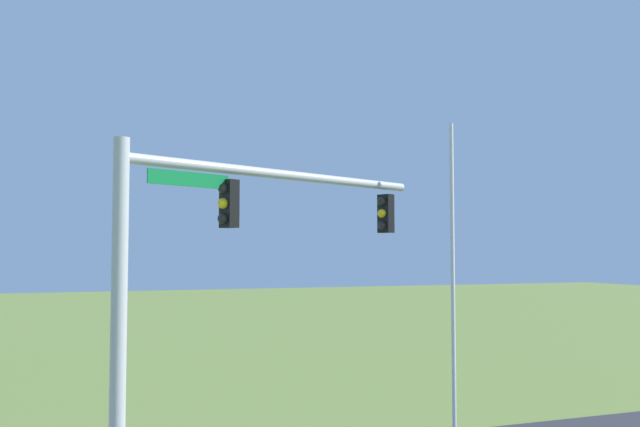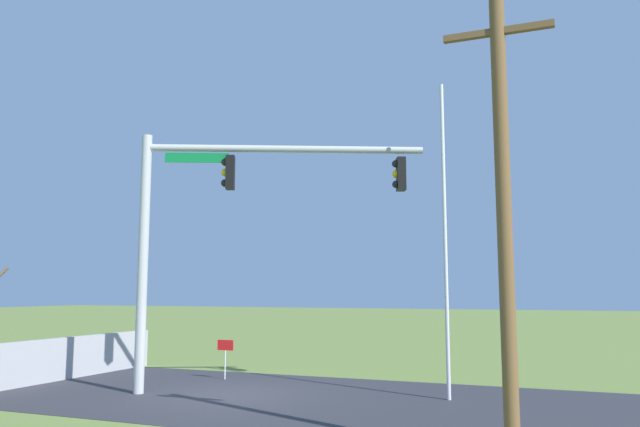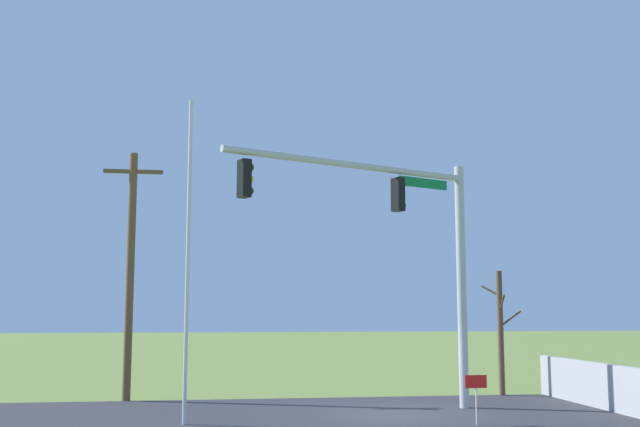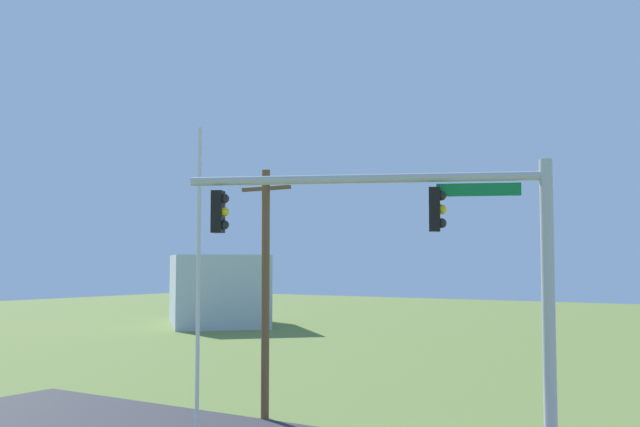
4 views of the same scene
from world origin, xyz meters
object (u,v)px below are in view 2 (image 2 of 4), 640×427
object	(u,v)px
flagpole	(445,237)
open_sign	(225,350)
utility_pole	(504,210)
signal_mast	(220,209)

from	to	relation	value
flagpole	open_sign	distance (m)	7.94
flagpole	utility_pole	world-z (taller)	flagpole
signal_mast	flagpole	world-z (taller)	flagpole
utility_pole	open_sign	size ratio (longest dim) A/B	6.49
utility_pole	open_sign	distance (m)	11.63
flagpole	utility_pole	bearing A→B (deg)	110.43
signal_mast	flagpole	bearing A→B (deg)	-168.30
flagpole	open_sign	xyz separation A→B (m)	(7.17, -1.09, -3.24)
utility_pole	open_sign	world-z (taller)	utility_pole
signal_mast	utility_pole	world-z (taller)	utility_pole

